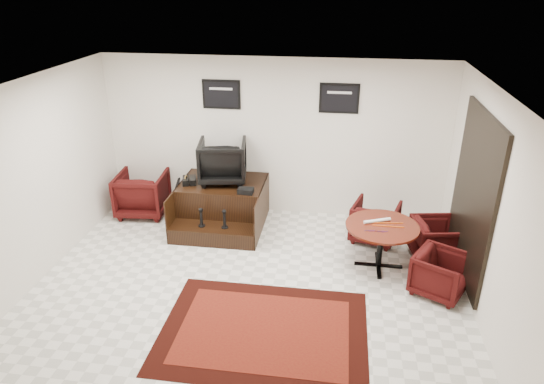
{
  "coord_description": "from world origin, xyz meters",
  "views": [
    {
      "loc": [
        1.15,
        -5.53,
        4.03
      ],
      "look_at": [
        0.21,
        0.9,
        1.1
      ],
      "focal_mm": 32.0,
      "sensor_mm": 36.0,
      "label": 1
    }
  ],
  "objects_px": {
    "armchair_side": "(142,191)",
    "table_chair_back": "(375,220)",
    "table_chair_corner": "(441,272)",
    "meeting_table": "(382,231)",
    "shine_podium": "(223,205)",
    "shine_chair": "(223,159)",
    "table_chair_window": "(436,238)"
  },
  "relations": [
    {
      "from": "armchair_side",
      "to": "meeting_table",
      "type": "relative_size",
      "value": 0.82
    },
    {
      "from": "meeting_table",
      "to": "table_chair_corner",
      "type": "distance_m",
      "value": 1.0
    },
    {
      "from": "meeting_table",
      "to": "table_chair_back",
      "type": "height_order",
      "value": "table_chair_back"
    },
    {
      "from": "shine_chair",
      "to": "table_chair_corner",
      "type": "xyz_separation_m",
      "value": [
        3.42,
        -1.73,
        -0.82
      ]
    },
    {
      "from": "meeting_table",
      "to": "table_chair_window",
      "type": "xyz_separation_m",
      "value": [
        0.87,
        0.36,
        -0.26
      ]
    },
    {
      "from": "shine_podium",
      "to": "table_chair_corner",
      "type": "xyz_separation_m",
      "value": [
        3.42,
        -1.58,
        -0.01
      ]
    },
    {
      "from": "shine_podium",
      "to": "armchair_side",
      "type": "height_order",
      "value": "armchair_side"
    },
    {
      "from": "armchair_side",
      "to": "table_chair_corner",
      "type": "height_order",
      "value": "armchair_side"
    },
    {
      "from": "shine_podium",
      "to": "shine_chair",
      "type": "distance_m",
      "value": 0.82
    },
    {
      "from": "shine_podium",
      "to": "shine_chair",
      "type": "height_order",
      "value": "shine_chair"
    },
    {
      "from": "table_chair_back",
      "to": "shine_podium",
      "type": "bearing_deg",
      "value": 12.02
    },
    {
      "from": "armchair_side",
      "to": "table_chair_corner",
      "type": "relative_size",
      "value": 1.29
    },
    {
      "from": "meeting_table",
      "to": "table_chair_window",
      "type": "relative_size",
      "value": 1.52
    },
    {
      "from": "armchair_side",
      "to": "table_chair_back",
      "type": "relative_size",
      "value": 1.2
    },
    {
      "from": "shine_chair",
      "to": "table_chair_window",
      "type": "xyz_separation_m",
      "value": [
        3.51,
        -0.8,
        -0.8
      ]
    },
    {
      "from": "table_chair_window",
      "to": "table_chair_corner",
      "type": "distance_m",
      "value": 0.93
    },
    {
      "from": "meeting_table",
      "to": "table_chair_window",
      "type": "bearing_deg",
      "value": 22.65
    },
    {
      "from": "shine_chair",
      "to": "armchair_side",
      "type": "xyz_separation_m",
      "value": [
        -1.53,
        0.03,
        -0.72
      ]
    },
    {
      "from": "shine_chair",
      "to": "meeting_table",
      "type": "bearing_deg",
      "value": 147.23
    },
    {
      "from": "shine_chair",
      "to": "armchair_side",
      "type": "relative_size",
      "value": 0.93
    },
    {
      "from": "shine_podium",
      "to": "armchair_side",
      "type": "relative_size",
      "value": 1.72
    },
    {
      "from": "meeting_table",
      "to": "shine_chair",
      "type": "bearing_deg",
      "value": 156.23
    },
    {
      "from": "table_chair_window",
      "to": "table_chair_corner",
      "type": "bearing_deg",
      "value": 164.82
    },
    {
      "from": "shine_podium",
      "to": "table_chair_back",
      "type": "distance_m",
      "value": 2.62
    },
    {
      "from": "table_chair_window",
      "to": "table_chair_corner",
      "type": "height_order",
      "value": "table_chair_window"
    },
    {
      "from": "table_chair_back",
      "to": "shine_chair",
      "type": "bearing_deg",
      "value": 8.79
    },
    {
      "from": "table_chair_back",
      "to": "table_chair_corner",
      "type": "bearing_deg",
      "value": 136.83
    },
    {
      "from": "armchair_side",
      "to": "table_chair_back",
      "type": "xyz_separation_m",
      "value": [
        4.14,
        -0.38,
        -0.07
      ]
    },
    {
      "from": "armchair_side",
      "to": "meeting_table",
      "type": "xyz_separation_m",
      "value": [
        4.17,
        -1.19,
        0.17
      ]
    },
    {
      "from": "armchair_side",
      "to": "meeting_table",
      "type": "bearing_deg",
      "value": 159.35
    },
    {
      "from": "table_chair_back",
      "to": "table_chair_window",
      "type": "xyz_separation_m",
      "value": [
        0.9,
        -0.45,
        -0.01
      ]
    },
    {
      "from": "shine_podium",
      "to": "table_chair_back",
      "type": "relative_size",
      "value": 2.07
    }
  ]
}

